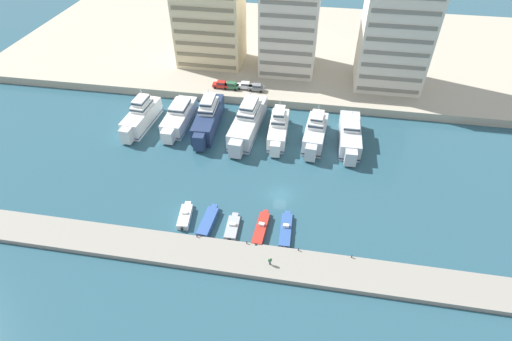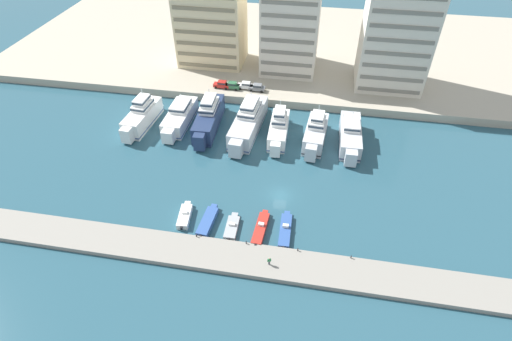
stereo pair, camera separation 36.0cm
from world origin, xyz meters
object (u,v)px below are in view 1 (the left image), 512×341
yacht_silver_center_left (248,121)px  yacht_white_center (278,128)px  yacht_navy_mid_left (208,118)px  motorboat_red_center_left (261,228)px  car_green_left (231,85)px  car_grey_center_left (256,87)px  motorboat_white_far_left (185,216)px  car_white_mid_left (245,85)px  motorboat_grey_mid_left (232,227)px  motorboat_blue_center (286,230)px  motorboat_blue_left (208,221)px  yacht_silver_center_right (315,133)px  car_red_far_left (221,84)px  yacht_white_left (179,117)px  pedestrian_near_edge (270,261)px  yacht_silver_mid_right (350,135)px  yacht_white_far_left (141,116)px

yacht_silver_center_left → yacht_white_center: yacht_silver_center_left is taller
yacht_navy_mid_left → motorboat_red_center_left: 33.77m
yacht_white_center → car_green_left: size_ratio=3.68×
car_grey_center_left → motorboat_white_far_left: bearing=-97.3°
motorboat_white_far_left → car_white_mid_left: (2.52, 44.19, 2.47)m
motorboat_grey_mid_left → car_green_left: (-9.78, 44.53, 2.65)m
yacht_silver_center_left → motorboat_blue_center: size_ratio=2.56×
motorboat_blue_left → yacht_silver_center_right: bearing=58.2°
car_green_left → motorboat_red_center_left: bearing=-71.5°
yacht_silver_center_right → car_red_far_left: bearing=146.5°
yacht_white_left → motorboat_white_far_left: size_ratio=2.59×
yacht_silver_center_right → pedestrian_near_edge: 35.36m
yacht_silver_mid_right → motorboat_blue_left: size_ratio=2.20×
yacht_silver_center_left → yacht_silver_mid_right: size_ratio=1.26×
yacht_silver_center_right → motorboat_blue_center: (-3.40, -27.08, -2.02)m
yacht_white_far_left → motorboat_blue_center: (36.72, -26.88, -2.07)m
motorboat_grey_mid_left → car_red_far_left: (-12.50, 44.58, 2.65)m
pedestrian_near_edge → yacht_silver_center_left: bearing=105.7°
motorboat_white_far_left → car_red_far_left: bearing=94.8°
car_white_mid_left → yacht_white_center: bearing=-57.3°
motorboat_blue_left → car_white_mid_left: bearing=92.4°
motorboat_blue_center → motorboat_grey_mid_left: bearing=-174.6°
yacht_white_far_left → motorboat_grey_mid_left: bearing=-45.3°
yacht_white_center → car_green_left: yacht_white_center is taller
yacht_white_left → yacht_silver_mid_right: size_ratio=0.98×
yacht_white_far_left → pedestrian_near_edge: (35.06, -34.79, -0.65)m
motorboat_white_far_left → motorboat_blue_center: (18.09, -0.08, -0.14)m
yacht_white_far_left → yacht_silver_mid_right: yacht_white_far_left is taller
car_green_left → car_grey_center_left: same height
yacht_white_far_left → yacht_white_center: yacht_white_far_left is taller
yacht_white_far_left → motorboat_red_center_left: (32.48, -27.41, -1.95)m
yacht_white_center → motorboat_red_center_left: yacht_white_center is taller
car_grey_center_left → motorboat_red_center_left: bearing=-79.5°
yacht_navy_mid_left → motorboat_blue_center: bearing=-53.4°
car_red_far_left → car_green_left: same height
yacht_white_far_left → yacht_navy_mid_left: (15.51, 1.71, 0.16)m
yacht_silver_mid_right → yacht_silver_center_left: bearing=177.5°
pedestrian_near_edge → yacht_white_far_left: bearing=135.2°
motorboat_white_far_left → car_red_far_left: (-3.67, 43.62, 2.47)m
car_red_far_left → motorboat_grey_mid_left: bearing=-74.3°
yacht_white_center → yacht_silver_mid_right: yacht_white_center is taller
motorboat_blue_center → car_white_mid_left: (-15.57, 44.27, 2.61)m
yacht_navy_mid_left → car_grey_center_left: 17.49m
motorboat_white_far_left → motorboat_blue_left: motorboat_white_far_left is taller
yacht_white_far_left → yacht_navy_mid_left: bearing=6.3°
yacht_silver_center_left → yacht_silver_center_right: yacht_silver_center_left is taller
car_grey_center_left → yacht_white_far_left: bearing=-145.2°
motorboat_white_far_left → yacht_white_left: bearing=109.5°
yacht_silver_center_left → car_grey_center_left: 14.86m
yacht_white_left → yacht_silver_center_right: (31.70, -1.77, 0.45)m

